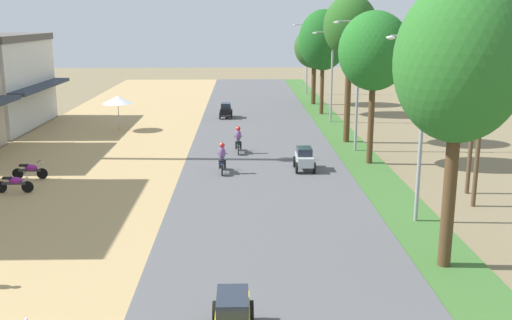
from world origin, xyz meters
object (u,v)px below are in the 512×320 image
at_px(median_tree_second, 374,51).
at_px(motorbike_ahead_second, 238,140).
at_px(median_tree_nearest, 460,63).
at_px(car_hatchback_silver, 304,158).
at_px(median_tree_fourth, 323,40).
at_px(streetlamp_mid, 358,76).
at_px(utility_pole_near, 476,88).
at_px(motorbike_foreground_rider, 222,159).
at_px(streetlamp_near, 422,115).
at_px(vendor_umbrella, 118,100).
at_px(median_tree_third, 350,28).
at_px(parked_motorbike_third, 30,170).
at_px(car_sedan_yellow, 233,315).
at_px(streetlamp_farthest, 307,53).
at_px(car_hatchback_black, 226,110).
at_px(parked_motorbike_second, 14,183).
at_px(utility_pole_far, 482,99).
at_px(median_tree_fifth, 314,48).
at_px(streetlamp_far, 332,69).

bearing_deg(median_tree_second, motorbike_ahead_second, 160.20).
xyz_separation_m(median_tree_nearest, car_hatchback_silver, (-3.36, 12.67, -5.99)).
xyz_separation_m(median_tree_nearest, median_tree_fourth, (0.13, 31.87, -0.47)).
relative_size(streetlamp_mid, utility_pole_near, 0.83).
bearing_deg(utility_pole_near, motorbike_foreground_rider, 162.09).
bearing_deg(streetlamp_near, car_hatchback_silver, 114.14).
height_order(vendor_umbrella, median_tree_third, median_tree_third).
bearing_deg(parked_motorbike_third, car_sedan_yellow, -56.22).
bearing_deg(motorbike_ahead_second, car_hatchback_silver, -49.89).
xyz_separation_m(median_tree_second, streetlamp_mid, (-0.18, 3.28, -1.66)).
xyz_separation_m(median_tree_second, streetlamp_farthest, (-0.18, 31.35, -1.92)).
bearing_deg(car_hatchback_black, utility_pole_near, -60.99).
relative_size(parked_motorbike_second, streetlamp_near, 0.24).
distance_m(utility_pole_near, car_sedan_yellow, 17.42).
height_order(streetlamp_mid, car_sedan_yellow, streetlamp_mid).
distance_m(parked_motorbike_third, streetlamp_near, 19.51).
height_order(parked_motorbike_second, car_hatchback_silver, car_hatchback_silver).
xyz_separation_m(median_tree_nearest, streetlamp_farthest, (0.34, 45.58, -2.34)).
bearing_deg(median_tree_nearest, utility_pole_far, 61.62).
height_order(parked_motorbike_second, median_tree_nearest, median_tree_nearest).
distance_m(median_tree_second, motorbike_ahead_second, 9.61).
height_order(streetlamp_near, streetlamp_mid, streetlamp_mid).
bearing_deg(parked_motorbike_third, streetlamp_farthest, 62.50).
bearing_deg(motorbike_foreground_rider, median_tree_third, 45.06).
relative_size(median_tree_fifth, streetlamp_mid, 0.91).
distance_m(parked_motorbike_second, median_tree_second, 19.60).
relative_size(parked_motorbike_third, utility_pole_near, 0.19).
distance_m(median_tree_second, streetlamp_mid, 3.68).
distance_m(median_tree_fourth, streetlamp_far, 4.49).
xyz_separation_m(streetlamp_far, car_sedan_yellow, (-7.32, -32.40, -3.46)).
distance_m(streetlamp_near, motorbike_foreground_rider, 11.74).
height_order(vendor_umbrella, streetlamp_far, streetlamp_far).
bearing_deg(streetlamp_farthest, motorbike_ahead_second, -104.21).
bearing_deg(car_hatchback_black, utility_pole_far, -63.95).
bearing_deg(median_tree_third, parked_motorbike_third, -153.39).
bearing_deg(streetlamp_far, parked_motorbike_second, -132.96).
xyz_separation_m(median_tree_fourth, utility_pole_far, (3.34, -25.44, -1.51)).
height_order(median_tree_second, streetlamp_farthest, median_tree_second).
bearing_deg(median_tree_fifth, motorbike_ahead_second, -108.68).
distance_m(streetlamp_farthest, car_hatchback_silver, 33.31).
relative_size(parked_motorbike_third, median_tree_fourth, 0.21).
height_order(parked_motorbike_second, median_tree_fifth, median_tree_fifth).
bearing_deg(utility_pole_near, streetlamp_mid, 111.51).
bearing_deg(streetlamp_far, utility_pole_near, -79.55).
bearing_deg(car_hatchback_black, vendor_umbrella, -145.49).
distance_m(median_tree_second, car_hatchback_silver, 6.95).
bearing_deg(streetlamp_near, median_tree_nearest, -94.33).
height_order(vendor_umbrella, car_hatchback_black, vendor_umbrella).
xyz_separation_m(median_tree_second, median_tree_fourth, (-0.38, 17.64, -0.04)).
distance_m(streetlamp_mid, streetlamp_farthest, 28.07).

